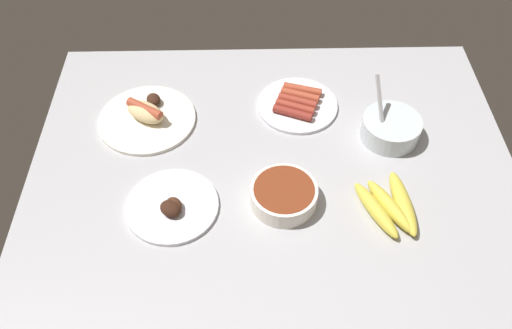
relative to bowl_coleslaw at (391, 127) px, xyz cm
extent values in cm
cube|color=#B2B2B7|center=(30.47, 7.95, -4.70)|extent=(120.00, 90.00, 3.00)
cylinder|color=silver|center=(-0.02, 0.01, -0.33)|extent=(15.04, 15.04, 5.74)
cylinder|color=beige|center=(-0.02, 0.01, 0.82)|extent=(13.24, 13.24, 2.58)
cube|color=#B7B7BC|center=(3.36, -1.87, 5.62)|extent=(3.23, 9.83, 13.49)
ellipsoid|color=gold|center=(1.19, 22.75, -1.49)|extent=(5.41, 18.64, 3.41)
ellipsoid|color=gold|center=(4.47, 23.64, -1.41)|extent=(10.34, 16.21, 3.58)
ellipsoid|color=gold|center=(7.75, 24.53, -1.51)|extent=(10.13, 16.82, 3.38)
cylinder|color=white|center=(63.29, -7.03, -2.70)|extent=(25.80, 25.80, 1.00)
ellipsoid|color=#E5C689|center=(63.29, -7.03, 0.00)|extent=(12.50, 11.05, 4.40)
cylinder|color=#AD472D|center=(63.29, -7.03, 1.21)|extent=(10.07, 7.73, 2.40)
ellipsoid|color=#381E14|center=(61.86, -12.66, -0.80)|extent=(5.20, 5.55, 2.80)
cylinder|color=white|center=(54.36, 21.55, -2.70)|extent=(21.60, 21.60, 1.00)
ellipsoid|color=#381E14|center=(54.30, 23.69, -0.75)|extent=(6.59, 6.34, 2.89)
ellipsoid|color=#472819|center=(53.72, 22.66, -0.95)|extent=(5.24, 5.68, 2.50)
cylinder|color=white|center=(28.49, 20.47, -0.85)|extent=(15.60, 15.60, 4.71)
cylinder|color=maroon|center=(28.49, 20.47, 1.11)|extent=(14.04, 14.04, 1.00)
cylinder|color=white|center=(22.95, -11.61, -2.70)|extent=(21.84, 21.84, 1.00)
cylinder|color=#AD472D|center=(21.27, -16.19, -1.09)|extent=(10.74, 5.27, 2.21)
cylinder|color=#AD472D|center=(22.11, -13.90, -1.09)|extent=(10.67, 5.74, 2.21)
cylinder|color=#9E3828|center=(22.95, -11.61, -1.09)|extent=(10.65, 5.87, 2.21)
cylinder|color=#9E3828|center=(23.78, -9.32, -1.09)|extent=(10.62, 6.02, 2.21)
cylinder|color=maroon|center=(24.62, -7.03, -1.09)|extent=(10.61, 6.09, 2.21)
camera|label=1|loc=(36.53, 94.82, 97.60)|focal=37.52mm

